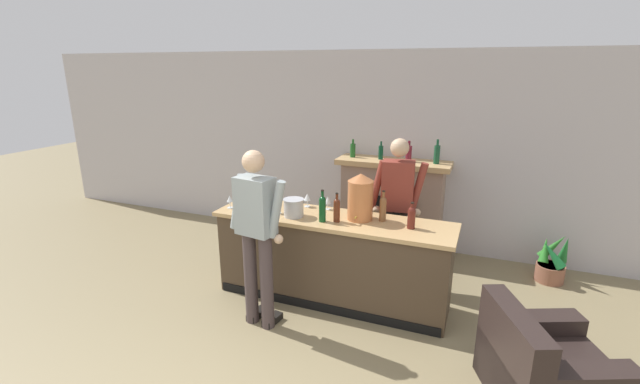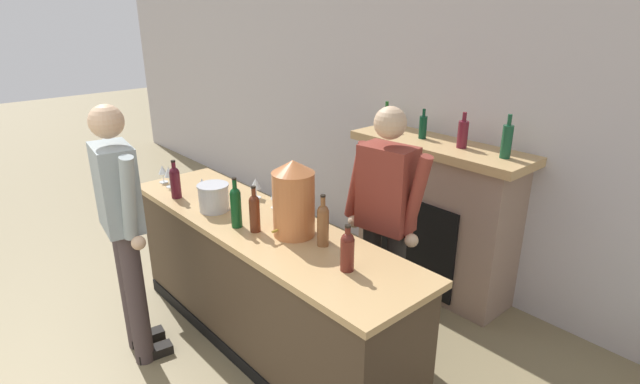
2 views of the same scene
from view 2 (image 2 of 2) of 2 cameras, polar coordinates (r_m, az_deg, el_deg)
wall_back_panel at (r=4.48m, az=13.03°, el=7.59°), size 12.00×0.07×2.75m
bar_counter at (r=3.62m, az=-6.51°, el=-10.50°), size 2.60×0.67×0.97m
fireplace_stone at (r=4.36m, az=12.99°, el=-2.64°), size 1.52×0.52×1.63m
person_customer at (r=3.51m, az=-21.57°, el=-3.61°), size 0.65×0.35×1.80m
person_bartender at (r=3.40m, az=7.42°, el=-3.44°), size 0.65×0.34×1.76m
copper_dispenser at (r=3.12m, az=-3.04°, el=-0.69°), size 0.27×0.31×0.50m
ice_bucket_steel at (r=3.62m, az=-12.05°, el=-0.61°), size 0.22×0.22×0.20m
wine_bottle_burgundy_dark at (r=2.76m, az=3.15°, el=-6.62°), size 0.08×0.08×0.27m
wine_bottle_port_short at (r=3.02m, az=0.34°, el=-3.59°), size 0.07×0.07×0.33m
wine_bottle_merlot_tall at (r=3.23m, az=-7.49°, el=-2.23°), size 0.07×0.07×0.31m
wine_bottle_rose_blush at (r=3.92m, az=-16.22°, el=1.22°), size 0.08×0.08×0.30m
wine_bottle_chardonnay_pale at (r=3.31m, az=-9.60°, el=-1.52°), size 0.07×0.07×0.34m
wine_glass_mid_counter at (r=3.79m, az=-13.31°, el=0.74°), size 0.08×0.08×0.18m
wine_glass_back_row at (r=3.59m, az=-5.11°, el=-0.27°), size 0.07×0.07×0.15m
wine_glass_front_left at (r=3.79m, az=-7.36°, el=0.89°), size 0.08×0.08×0.16m
wine_glass_by_dispenser at (r=4.30m, az=-17.56°, el=2.34°), size 0.07×0.07×0.15m
wine_glass_near_bucket at (r=4.16m, az=-16.90°, el=2.15°), size 0.08×0.08×0.17m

